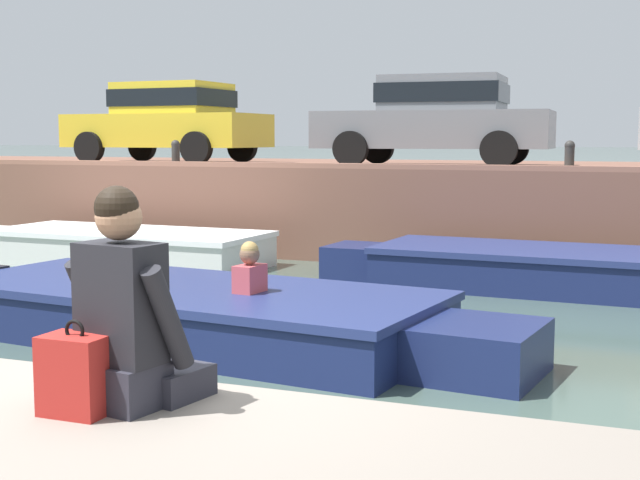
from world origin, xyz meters
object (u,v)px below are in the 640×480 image
Objects in this scene: mooring_bollard_west at (176,152)px; mooring_bollard_mid at (570,155)px; boat_moored_central_navy at (531,268)px; backpack_on_ledge at (78,375)px; person_seated_right at (129,322)px; car_left_inner_grey at (437,117)px; boat_moored_west_white at (117,247)px; car_leftmost_yellow at (169,119)px; motorboat_passing at (207,315)px.

mooring_bollard_west is 6.59m from mooring_bollard_mid.
backpack_on_ledge is at bearing -94.09° from boat_moored_central_navy.
car_left_inner_grey is at bearing 97.85° from person_seated_right.
boat_moored_west_white is 10.44m from person_seated_right.
car_leftmost_yellow is at bearing 155.30° from boat_moored_central_navy.
car_left_inner_grey is 3.11m from mooring_bollard_mid.
boat_moored_central_navy is 4.95m from motorboat_passing.
person_seated_right is (-0.78, -10.21, -0.56)m from mooring_bollard_mid.
backpack_on_ledge is at bearing -125.42° from person_seated_right.
mooring_bollard_west is at bearing 118.65° from backpack_on_ledge.
mooring_bollard_west is at bearing 180.00° from mooring_bollard_mid.
car_left_inner_grey is (0.33, 7.75, 2.08)m from motorboat_passing.
person_seated_right is (-0.49, -8.58, 0.91)m from boat_moored_central_navy.
backpack_on_ledge is (1.53, -12.24, -1.37)m from car_left_inner_grey.
person_seated_right reaches higher than motorboat_passing.
boat_moored_west_white is 11.87× the size of mooring_bollard_mid.
car_leftmost_yellow is 9.55× the size of backpack_on_ledge.
car_leftmost_yellow reaches higher than motorboat_passing.
boat_moored_west_white is 1.29× the size of car_left_inner_grey.
motorboat_passing is at bearing -92.42° from car_left_inner_grey.
car_leftmost_yellow is at bearing 123.61° from mooring_bollard_west.
motorboat_passing is at bearing -56.92° from car_leftmost_yellow.
backpack_on_ledge is at bearing -82.88° from car_left_inner_grey.
mooring_bollard_mid is (6.70, 1.66, 1.47)m from boat_moored_west_white.
boat_moored_west_white is 10.50m from backpack_on_ledge.
car_left_inner_grey is 10.05× the size of backpack_on_ledge.
motorboat_passing is 7.19m from mooring_bollard_west.
car_leftmost_yellow is at bearing 120.29° from person_seated_right.
car_left_inner_grey is at bearing 142.94° from mooring_bollard_mid.
mooring_bollard_west reaches higher than boat_moored_west_white.
motorboat_passing is 1.51× the size of car_left_inner_grey.
backpack_on_ledge is (-0.63, -8.77, 0.71)m from boat_moored_central_navy.
boat_moored_west_white is at bearing 124.76° from person_seated_right.
boat_moored_central_navy is at bearing -58.13° from car_left_inner_grey.
mooring_bollard_west is at bearing 165.54° from boat_moored_central_navy.
car_leftmost_yellow is at bearing -179.95° from car_left_inner_grey.
car_left_inner_grey is 9.22× the size of mooring_bollard_west.
car_left_inner_grey is at bearing 97.12° from backpack_on_ledge.
mooring_bollard_west is (-4.15, -1.84, -0.61)m from car_left_inner_grey.
car_left_inner_grey reaches higher than mooring_bollard_west.
boat_moored_central_navy is at bearing 85.91° from backpack_on_ledge.
car_leftmost_yellow and car_left_inner_grey have the same top height.
boat_moored_west_white is 7.06m from mooring_bollard_mid.
car_leftmost_yellow reaches higher than person_seated_right.
person_seated_right is at bearing -65.17° from motorboat_passing.
mooring_bollard_west is 11.76m from person_seated_right.
motorboat_passing is 1.59× the size of car_leftmost_yellow.
car_left_inner_grey reaches higher than backpack_on_ledge.
car_left_inner_grey is 9.22× the size of mooring_bollard_mid.
car_left_inner_grey is 4.25× the size of person_seated_right.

